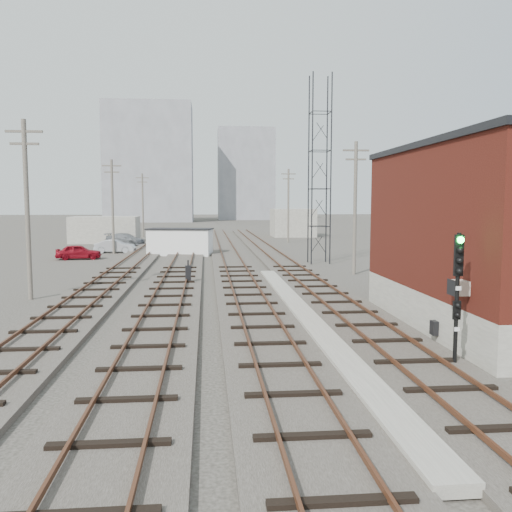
{
  "coord_description": "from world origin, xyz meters",
  "views": [
    {
      "loc": [
        -3.59,
        -8.09,
        4.9
      ],
      "look_at": [
        -1.07,
        19.15,
        2.2
      ],
      "focal_mm": 38.0,
      "sensor_mm": 36.0,
      "label": 1
    }
  ],
  "objects": [
    {
      "name": "brick_building",
      "position": [
        7.5,
        12.0,
        3.63
      ],
      "size": [
        6.54,
        12.2,
        7.22
      ],
      "color": "gray",
      "rests_on": "ground"
    },
    {
      "name": "car_red",
      "position": [
        -14.62,
        39.85,
        0.65
      ],
      "size": [
        3.97,
        1.98,
        1.3
      ],
      "primitive_type": "imported",
      "rotation": [
        0.0,
        0.0,
        1.69
      ],
      "color": "maroon",
      "rests_on": "ground"
    },
    {
      "name": "track_mid_right",
      "position": [
        -1.5,
        39.0,
        0.11
      ],
      "size": [
        3.2,
        90.0,
        0.39
      ],
      "color": "#332D28",
      "rests_on": "ground"
    },
    {
      "name": "utility_pole_right_a",
      "position": [
        6.5,
        28.0,
        4.8
      ],
      "size": [
        1.8,
        0.24,
        9.0
      ],
      "color": "#595147",
      "rests_on": "ground"
    },
    {
      "name": "shed_right",
      "position": [
        9.0,
        70.0,
        2.0
      ],
      "size": [
        6.0,
        6.0,
        4.0
      ],
      "primitive_type": "cube",
      "color": "gray",
      "rests_on": "ground"
    },
    {
      "name": "signal_mast",
      "position": [
        3.7,
        6.89,
        2.37
      ],
      "size": [
        0.4,
        0.41,
        4.03
      ],
      "color": "gray",
      "rests_on": "ground"
    },
    {
      "name": "utility_pole_left_c",
      "position": [
        -12.5,
        70.0,
        4.8
      ],
      "size": [
        1.8,
        0.24,
        9.0
      ],
      "color": "#595147",
      "rests_on": "ground"
    },
    {
      "name": "utility_pole_left_a",
      "position": [
        -12.5,
        20.0,
        4.8
      ],
      "size": [
        1.8,
        0.24,
        9.0
      ],
      "color": "#595147",
      "rests_on": "ground"
    },
    {
      "name": "lattice_tower",
      "position": [
        5.5,
        35.0,
        7.5
      ],
      "size": [
        1.6,
        1.6,
        15.0
      ],
      "color": "black",
      "rests_on": "ground"
    },
    {
      "name": "utility_pole_left_b",
      "position": [
        -12.5,
        45.0,
        4.8
      ],
      "size": [
        1.8,
        0.24,
        9.0
      ],
      "color": "#595147",
      "rests_on": "ground"
    },
    {
      "name": "utility_pole_right_b",
      "position": [
        6.5,
        58.0,
        4.8
      ],
      "size": [
        1.8,
        0.24,
        9.0
      ],
      "color": "#595147",
      "rests_on": "ground"
    },
    {
      "name": "platform_curb",
      "position": [
        0.5,
        14.0,
        0.13
      ],
      "size": [
        0.9,
        28.0,
        0.26
      ],
      "primitive_type": "cube",
      "color": "gray",
      "rests_on": "ground"
    },
    {
      "name": "apartment_left",
      "position": [
        -18.0,
        135.0,
        15.0
      ],
      "size": [
        22.0,
        14.0,
        30.0
      ],
      "primitive_type": "cube",
      "color": "gray",
      "rests_on": "ground"
    },
    {
      "name": "shed_left",
      "position": [
        -16.0,
        60.0,
        1.6
      ],
      "size": [
        8.0,
        5.0,
        3.2
      ],
      "primitive_type": "cube",
      "color": "gray",
      "rests_on": "ground"
    },
    {
      "name": "car_silver",
      "position": [
        -12.5,
        45.87,
        0.64
      ],
      "size": [
        3.98,
        1.62,
        1.28
      ],
      "primitive_type": "imported",
      "rotation": [
        0.0,
        0.0,
        1.5
      ],
      "color": "#AAAEB2",
      "rests_on": "ground"
    },
    {
      "name": "site_trailer",
      "position": [
        -6.03,
        42.85,
        1.27
      ],
      "size": [
        6.37,
        3.7,
        2.52
      ],
      "rotation": [
        0.0,
        0.0,
        -0.19
      ],
      "color": "white",
      "rests_on": "ground"
    },
    {
      "name": "car_grey",
      "position": [
        -12.94,
        55.7,
        0.68
      ],
      "size": [
        5.09,
        3.65,
        1.37
      ],
      "primitive_type": "imported",
      "rotation": [
        0.0,
        0.0,
        1.16
      ],
      "color": "slate",
      "rests_on": "ground"
    },
    {
      "name": "track_right",
      "position": [
        2.5,
        39.0,
        0.11
      ],
      "size": [
        3.2,
        90.0,
        0.39
      ],
      "color": "#332D28",
      "rests_on": "ground"
    },
    {
      "name": "ground",
      "position": [
        0.0,
        60.0,
        0.0
      ],
      "size": [
        320.0,
        320.0,
        0.0
      ],
      "primitive_type": "plane",
      "color": "#282621",
      "rests_on": "ground"
    },
    {
      "name": "track_mid_left",
      "position": [
        -5.5,
        39.0,
        0.11
      ],
      "size": [
        3.2,
        90.0,
        0.39
      ],
      "color": "#332D28",
      "rests_on": "ground"
    },
    {
      "name": "track_left",
      "position": [
        -9.5,
        39.0,
        0.11
      ],
      "size": [
        3.2,
        90.0,
        0.39
      ],
      "color": "#332D28",
      "rests_on": "ground"
    },
    {
      "name": "apartment_right",
      "position": [
        8.0,
        150.0,
        13.0
      ],
      "size": [
        16.0,
        12.0,
        26.0
      ],
      "primitive_type": "cube",
      "color": "gray",
      "rests_on": "ground"
    },
    {
      "name": "switch_stand",
      "position": [
        -4.68,
        24.13,
        0.66
      ],
      "size": [
        0.35,
        0.35,
        1.4
      ],
      "rotation": [
        0.0,
        0.0,
        0.09
      ],
      "color": "black",
      "rests_on": "ground"
    }
  ]
}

